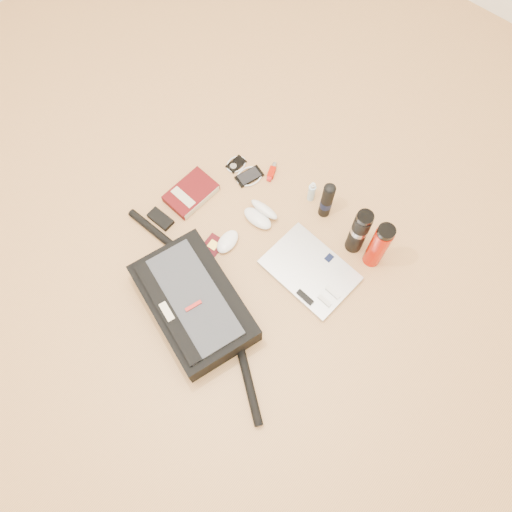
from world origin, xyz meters
name	(u,v)px	position (x,y,z in m)	size (l,w,h in m)	color
ground	(237,274)	(0.00, 0.00, 0.00)	(4.00, 4.00, 0.00)	tan
messenger_bag	(193,303)	(-0.03, -0.22, 0.07)	(1.00, 0.46, 0.14)	black
laptop	(310,271)	(0.23, 0.20, 0.01)	(0.38, 0.28, 0.04)	#AFAFB1
book	(191,193)	(-0.40, 0.15, 0.02)	(0.16, 0.23, 0.04)	#4B090B
passport	(212,246)	(-0.16, 0.03, 0.00)	(0.09, 0.11, 0.01)	#44080E
mouse	(228,242)	(-0.12, 0.08, 0.02)	(0.08, 0.13, 0.04)	white
sunglasses_case	(261,214)	(-0.09, 0.27, 0.03)	(0.14, 0.12, 0.08)	white
ipod	(236,164)	(-0.35, 0.40, 0.00)	(0.08, 0.09, 0.01)	black
phone	(249,176)	(-0.26, 0.39, 0.01)	(0.12, 0.14, 0.01)	black
inhaler	(272,172)	(-0.20, 0.47, 0.01)	(0.05, 0.10, 0.03)	#A21102
spray_bottle	(312,192)	(0.02, 0.48, 0.05)	(0.03, 0.03, 0.12)	silver
aerosol_can	(327,200)	(0.11, 0.46, 0.11)	(0.07, 0.07, 0.22)	black
thermos_black	(359,232)	(0.30, 0.42, 0.14)	(0.09, 0.09, 0.27)	black
thermos_red	(378,246)	(0.39, 0.41, 0.14)	(0.09, 0.09, 0.28)	#B30E00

